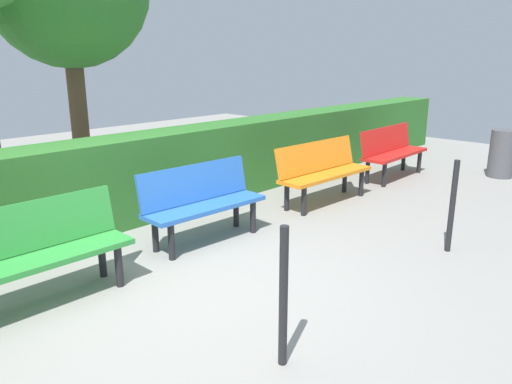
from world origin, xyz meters
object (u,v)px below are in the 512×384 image
bench_red (392,150)px  bench_green (31,250)px  trash_bin (502,154)px  bench_blue (202,200)px  bench_orange (322,169)px

bench_red → bench_green: bearing=-1.1°
bench_green → trash_bin: bench_green is taller
bench_blue → bench_green: bearing=5.7°
bench_orange → trash_bin: bearing=160.1°
bench_green → trash_bin: (-7.43, 1.35, -0.08)m
bench_blue → trash_bin: 5.68m
bench_orange → bench_green: 4.09m
bench_orange → bench_green: (4.09, 0.01, -0.00)m
bench_orange → bench_blue: bearing=-0.3°
trash_bin → bench_orange: bearing=-22.1°
bench_red → bench_blue: 4.16m
bench_green → bench_orange: bearing=-179.1°
bench_blue → bench_orange: bearing=-179.8°
bench_blue → bench_green: (1.94, 0.10, 0.00)m
bench_green → trash_bin: 7.55m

